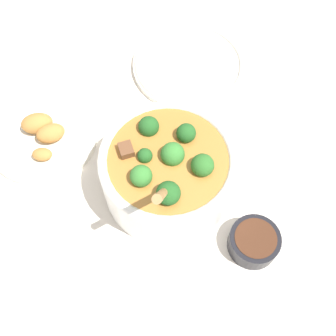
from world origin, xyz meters
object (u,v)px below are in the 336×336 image
object	(u,v)px
condiment_bowl	(254,242)
empty_plate	(190,64)
stew_bowl	(168,170)
food_plate	(43,136)

from	to	relation	value
condiment_bowl	empty_plate	size ratio (longest dim) A/B	0.35
stew_bowl	empty_plate	size ratio (longest dim) A/B	1.08
stew_bowl	empty_plate	xyz separation A→B (m)	(-0.23, 0.16, -0.05)
empty_plate	food_plate	distance (m)	0.33
condiment_bowl	food_plate	xyz separation A→B (m)	(-0.34, -0.25, -0.01)
empty_plate	food_plate	world-z (taller)	food_plate
stew_bowl	condiment_bowl	xyz separation A→B (m)	(0.15, 0.08, -0.04)
stew_bowl	food_plate	xyz separation A→B (m)	(-0.19, -0.17, -0.05)
condiment_bowl	empty_plate	bearing A→B (deg)	169.11
stew_bowl	food_plate	distance (m)	0.26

